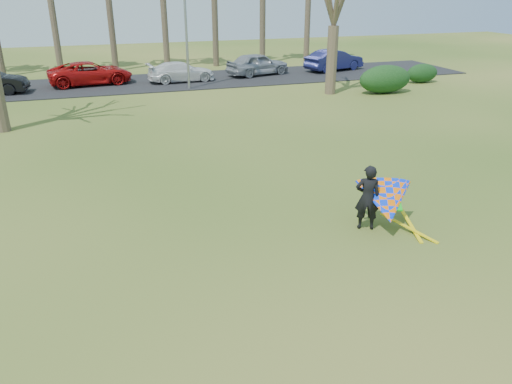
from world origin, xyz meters
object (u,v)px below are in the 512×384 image
object	(u,v)px
car_3	(181,72)
car_5	(334,60)
kite_flyer	(384,201)
car_4	(258,64)
streetlight	(188,16)
car_2	(90,73)

from	to	relation	value
car_3	car_5	distance (m)	12.04
kite_flyer	car_3	bearing A→B (deg)	93.12
car_4	car_3	bearing A→B (deg)	82.77
streetlight	car_3	bearing A→B (deg)	93.87
car_2	kite_flyer	distance (m)	25.54
car_4	car_5	distance (m)	6.23
car_3	car_2	bearing A→B (deg)	78.63
car_5	kite_flyer	bearing A→B (deg)	140.28
car_4	kite_flyer	world-z (taller)	kite_flyer
streetlight	car_5	size ratio (longest dim) A/B	1.69
car_2	car_4	size ratio (longest dim) A/B	1.15
streetlight	car_4	xyz separation A→B (m)	(5.60, 3.45, -3.61)
car_2	car_3	size ratio (longest dim) A/B	1.19
car_2	car_4	distance (m)	11.67
car_5	kite_flyer	distance (m)	26.94
kite_flyer	streetlight	bearing A→B (deg)	93.03
car_2	kite_flyer	xyz separation A→B (m)	(7.19, -24.51, 0.05)
car_2	car_5	distance (m)	17.90
car_4	car_2	bearing A→B (deg)	74.88
car_2	car_5	xyz separation A→B (m)	(17.90, 0.21, 0.04)
car_2	kite_flyer	world-z (taller)	kite_flyer
streetlight	car_2	world-z (taller)	streetlight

